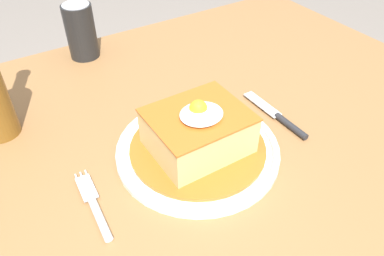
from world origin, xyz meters
TOP-DOWN VIEW (x-y plane):
  - dining_table at (0.00, 0.00)m, footprint 1.21×0.89m
  - main_plate at (0.00, -0.04)m, footprint 0.27×0.27m
  - sandwich_meal at (0.00, -0.04)m, footprint 0.22×0.22m
  - fork at (-0.19, -0.07)m, footprint 0.03×0.14m
  - knife at (0.18, -0.05)m, footprint 0.02×0.17m
  - soda_can at (-0.04, 0.38)m, footprint 0.07×0.07m

SIDE VIEW (x-z plane):
  - dining_table at x=0.00m, z-range 0.26..0.98m
  - knife at x=0.18m, z-range 0.72..0.73m
  - fork at x=-0.19m, z-range 0.72..0.73m
  - main_plate at x=0.00m, z-range 0.72..0.74m
  - sandwich_meal at x=0.00m, z-range 0.72..0.81m
  - soda_can at x=-0.04m, z-range 0.72..0.85m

